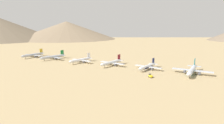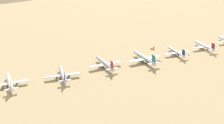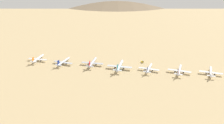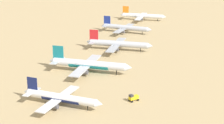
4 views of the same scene
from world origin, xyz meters
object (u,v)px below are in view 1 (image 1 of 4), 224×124
(parked_jet_0, at_px, (33,55))
(service_truck, at_px, (150,76))
(parked_jet_1, at_px, (53,57))
(parked_jet_3, at_px, (112,63))
(parked_jet_2, at_px, (81,60))
(parked_jet_5, at_px, (192,70))
(parked_jet_4, at_px, (148,66))

(parked_jet_0, relative_size, service_truck, 8.80)
(parked_jet_1, relative_size, parked_jet_3, 1.01)
(parked_jet_2, bearing_deg, parked_jet_1, -91.21)
(parked_jet_2, bearing_deg, parked_jet_0, -90.38)
(parked_jet_3, bearing_deg, parked_jet_5, 90.42)
(parked_jet_4, bearing_deg, parked_jet_5, 90.51)
(parked_jet_0, distance_m, parked_jet_5, 261.63)
(parked_jet_4, bearing_deg, parked_jet_2, -88.36)
(service_truck, bearing_deg, parked_jet_0, -98.21)
(parked_jet_4, xyz_separation_m, parked_jet_5, (-0.46, 51.75, 0.92))
(parked_jet_1, distance_m, service_truck, 178.23)
(parked_jet_0, bearing_deg, parked_jet_2, 89.62)
(parked_jet_4, height_order, parked_jet_5, parked_jet_5)
(parked_jet_0, xyz_separation_m, parked_jet_4, (-2.24, 209.87, -0.46))
(parked_jet_2, bearing_deg, service_truck, 74.91)
(parked_jet_0, bearing_deg, parked_jet_1, 90.61)
(parked_jet_2, xyz_separation_m, service_truck, (31.54, 116.98, -2.36))
(parked_jet_0, distance_m, parked_jet_1, 48.47)
(parked_jet_2, height_order, service_truck, parked_jet_2)
(parked_jet_5, bearing_deg, parked_jet_1, -89.41)
(parked_jet_1, bearing_deg, parked_jet_3, 90.75)
(parked_jet_1, bearing_deg, parked_jet_0, -89.39)
(parked_jet_0, xyz_separation_m, parked_jet_3, (-1.94, 158.36, -0.04))
(parked_jet_3, bearing_deg, parked_jet_1, -89.25)
(parked_jet_0, height_order, parked_jet_1, parked_jet_1)
(parked_jet_1, xyz_separation_m, parked_jet_3, (-1.43, 109.90, -0.08))
(parked_jet_0, xyz_separation_m, parked_jet_5, (-2.71, 261.62, 0.46))
(parked_jet_3, height_order, parked_jet_5, parked_jet_5)
(parked_jet_1, height_order, parked_jet_3, parked_jet_1)
(parked_jet_4, bearing_deg, parked_jet_0, -89.39)
(parked_jet_0, distance_m, service_truck, 225.97)
(parked_jet_5, distance_m, service_truck, 51.71)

